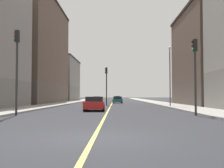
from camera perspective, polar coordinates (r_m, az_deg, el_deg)
name	(u,v)px	position (r m, az deg, el deg)	size (l,w,h in m)	color
ground_plane	(94,138)	(9.61, -3.87, -11.28)	(400.00, 400.00, 0.00)	#292A2F
sidewalk_left	(154,102)	(59.04, 8.83, -3.77)	(3.82, 168.00, 0.15)	#9E9B93
sidewalk_right	(71,102)	(59.28, -8.58, -3.77)	(3.82, 168.00, 0.15)	#9E9B93
lane_center_stripe	(112,102)	(58.48, 0.11, -3.88)	(0.16, 154.00, 0.01)	#E5D14C
building_left_mid	(215,57)	(43.59, 20.91, 5.24)	(9.92, 16.97, 14.34)	brown
building_right_midblock	(32,52)	(55.66, -16.43, 6.47)	(9.92, 25.76, 19.99)	brown
building_right_distant	(59,80)	(79.02, -11.14, 0.92)	(9.92, 19.64, 12.09)	slate
traffic_light_left_near	(195,66)	(20.94, 17.07, 3.70)	(0.40, 0.32, 5.64)	#2D2D2D
traffic_light_right_near	(17,60)	(21.48, -19.42, 4.70)	(0.40, 0.32, 6.37)	#2D2D2D
traffic_light_median_far	(106,81)	(39.98, -1.19, 0.70)	(0.40, 0.32, 5.63)	#2D2D2D
street_lamp_left_near	(170,70)	(35.20, 12.10, 2.86)	(0.36, 0.36, 7.56)	#4C4C51
car_teal	(117,100)	(53.50, 1.14, -3.34)	(2.02, 4.50, 1.29)	#196670
car_red	(94,104)	(26.58, -3.71, -4.16)	(2.01, 4.09, 1.37)	red
car_orange	(117,98)	(78.73, 1.15, -3.04)	(1.97, 4.53, 1.34)	orange
car_silver	(97,99)	(62.41, -3.15, -3.21)	(1.99, 4.08, 1.29)	silver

